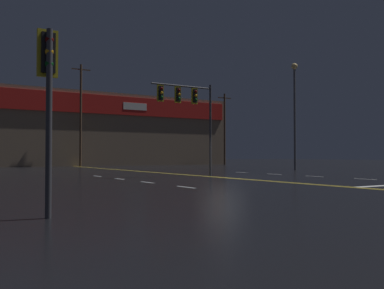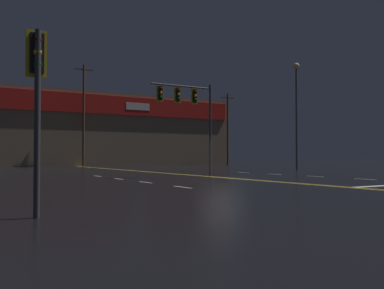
# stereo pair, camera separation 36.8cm
# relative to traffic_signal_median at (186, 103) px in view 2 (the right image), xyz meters

# --- Properties ---
(ground_plane) EXTENTS (200.00, 200.00, 0.00)m
(ground_plane) POSITION_rel_traffic_signal_median_xyz_m (1.21, -2.09, -4.52)
(ground_plane) COLOR black
(road_markings) EXTENTS (16.81, 60.00, 0.01)m
(road_markings) POSITION_rel_traffic_signal_median_xyz_m (2.43, -4.04, -4.51)
(road_markings) COLOR gold
(road_markings) RESTS_ON ground
(traffic_signal_median) EXTENTS (4.22, 0.36, 5.76)m
(traffic_signal_median) POSITION_rel_traffic_signal_median_xyz_m (0.00, 0.00, 0.00)
(traffic_signal_median) COLOR #38383D
(traffic_signal_median) RESTS_ON ground
(traffic_signal_corner_southwest) EXTENTS (0.42, 0.36, 3.90)m
(traffic_signal_corner_southwest) POSITION_rel_traffic_signal_median_xyz_m (-11.23, -13.34, -1.65)
(traffic_signal_corner_southwest) COLOR #38383D
(traffic_signal_corner_southwest) RESTS_ON ground
(streetlight_far_left) EXTENTS (0.56, 0.56, 9.60)m
(streetlight_far_left) POSITION_rel_traffic_signal_median_xyz_m (14.54, 5.43, 1.60)
(streetlight_far_left) COLOR #59595E
(streetlight_far_left) RESTS_ON ground
(building_backdrop) EXTENTS (43.08, 10.23, 9.12)m
(building_backdrop) POSITION_rel_traffic_signal_median_xyz_m (1.21, 32.70, 0.06)
(building_backdrop) COLOR #7A6651
(building_backdrop) RESTS_ON ground
(utility_pole_row) EXTENTS (45.72, 0.26, 12.30)m
(utility_pole_row) POSITION_rel_traffic_signal_median_xyz_m (-0.64, 26.64, 1.44)
(utility_pole_row) COLOR #4C3828
(utility_pole_row) RESTS_ON ground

